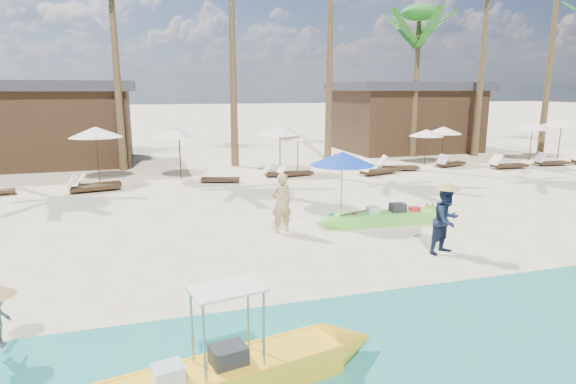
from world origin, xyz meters
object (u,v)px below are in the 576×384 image
object	(u,v)px
green_canoe	(385,218)
blue_umbrella	(342,158)
tourist	(281,203)
yellow_canoe	(213,381)

from	to	relation	value
green_canoe	blue_umbrella	xyz separation A→B (m)	(-1.10, 0.75, 1.69)
green_canoe	tourist	distance (m)	3.21
green_canoe	yellow_canoe	distance (m)	8.99
yellow_canoe	tourist	world-z (taller)	tourist
blue_umbrella	yellow_canoe	bearing A→B (deg)	-123.50
tourist	blue_umbrella	xyz separation A→B (m)	(2.05, 0.64, 1.07)
yellow_canoe	tourist	size ratio (longest dim) A/B	3.37
green_canoe	tourist	bearing A→B (deg)	-179.34
yellow_canoe	blue_umbrella	bearing A→B (deg)	44.99
green_canoe	blue_umbrella	world-z (taller)	blue_umbrella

